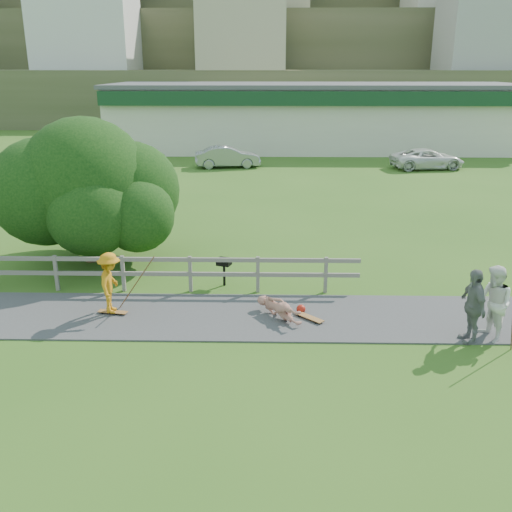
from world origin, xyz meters
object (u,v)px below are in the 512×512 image
at_px(car_silver, 227,157).
at_px(bbq, 224,272).
at_px(skater_rider, 111,286).
at_px(spectator_b, 473,306).
at_px(tree, 88,209).
at_px(skater_fallen, 279,309).
at_px(spectator_a, 494,304).
at_px(car_white, 427,159).

relative_size(car_silver, bbq, 4.89).
bearing_deg(skater_rider, car_silver, -6.23).
height_order(skater_rider, car_silver, skater_rider).
bearing_deg(skater_rider, spectator_b, -101.12).
bearing_deg(spectator_b, tree, -124.70).
distance_m(car_silver, bbq, 21.52).
relative_size(skater_fallen, car_silver, 0.38).
bearing_deg(skater_fallen, skater_rider, 141.22).
height_order(spectator_a, bbq, spectator_a).
bearing_deg(spectator_b, spectator_a, 91.70).
distance_m(skater_rider, skater_fallen, 4.53).
distance_m(car_white, tree, 25.09).
bearing_deg(bbq, car_silver, 113.95).
bearing_deg(spectator_a, skater_rider, -111.58).
height_order(spectator_a, car_white, spectator_a).
distance_m(skater_rider, car_white, 27.59).
bearing_deg(car_white, tree, 129.61).
xyz_separation_m(skater_rider, spectator_b, (9.10, -1.35, 0.10)).
distance_m(car_silver, car_white, 13.08).
distance_m(car_silver, tree, 19.54).
height_order(spectator_a, spectator_b, spectator_a).
bearing_deg(skater_rider, skater_fallen, -94.58).
relative_size(car_silver, car_white, 0.91).
bearing_deg(skater_fallen, spectator_a, -49.23).
bearing_deg(bbq, skater_fallen, -35.47).
relative_size(car_white, bbq, 5.40).
bearing_deg(skater_fallen, car_silver, 60.33).
relative_size(spectator_b, tree, 0.28).
relative_size(skater_rider, spectator_a, 0.87).
relative_size(skater_fallen, car_white, 0.34).
bearing_deg(skater_fallen, car_white, 30.03).
xyz_separation_m(spectator_a, bbq, (-6.78, 3.53, -0.51)).
distance_m(spectator_b, tree, 12.48).
bearing_deg(bbq, spectator_a, -7.23).
xyz_separation_m(skater_rider, skater_fallen, (4.49, -0.15, -0.54)).
xyz_separation_m(spectator_a, spectator_b, (-0.53, -0.08, -0.01)).
distance_m(spectator_b, bbq, 7.23).
relative_size(skater_fallen, bbq, 1.84).
bearing_deg(tree, spectator_a, -26.69).
xyz_separation_m(car_white, tree, (-16.42, -18.93, 1.19)).
height_order(car_silver, tree, tree).
height_order(spectator_b, tree, tree).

